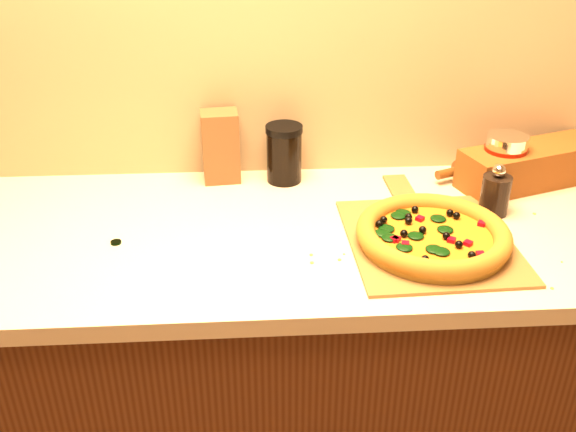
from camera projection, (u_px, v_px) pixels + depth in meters
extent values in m
plane|color=#9E8460|center=(262.00, 2.00, 1.56)|extent=(4.00, 0.00, 4.00)
cube|color=#4B2310|center=(272.00, 381.00, 1.72)|extent=(2.80, 0.65, 0.86)
cube|color=beige|center=(269.00, 236.00, 1.50)|extent=(2.84, 0.68, 0.04)
cube|color=brown|center=(429.00, 240.00, 1.44)|extent=(0.37, 0.41, 0.01)
cube|color=brown|center=(401.00, 189.00, 1.66)|extent=(0.07, 0.16, 0.01)
cylinder|color=#A67629|center=(432.00, 240.00, 1.41)|extent=(0.32, 0.32, 0.02)
cylinder|color=orange|center=(433.00, 236.00, 1.41)|extent=(0.27, 0.27, 0.01)
torus|color=brown|center=(433.00, 233.00, 1.40)|extent=(0.34, 0.34, 0.04)
ellipsoid|color=black|center=(452.00, 225.00, 1.43)|extent=(0.04, 0.04, 0.01)
sphere|color=black|center=(418.00, 236.00, 1.38)|extent=(0.02, 0.02, 0.02)
cube|color=maroon|center=(449.00, 244.00, 1.36)|extent=(0.02, 0.02, 0.01)
cylinder|color=black|center=(116.00, 242.00, 1.43)|extent=(0.03, 0.03, 0.01)
cylinder|color=black|center=(495.00, 195.00, 1.54)|extent=(0.07, 0.07, 0.10)
sphere|color=silver|center=(499.00, 170.00, 1.50)|extent=(0.03, 0.03, 0.03)
cylinder|color=#5F3610|center=(500.00, 162.00, 1.76)|extent=(0.29, 0.16, 0.06)
cylinder|color=#5F3610|center=(548.00, 151.00, 1.82)|extent=(0.07, 0.05, 0.02)
cylinder|color=#5F3610|center=(448.00, 173.00, 1.69)|extent=(0.07, 0.05, 0.02)
cylinder|color=silver|center=(504.00, 162.00, 1.65)|extent=(0.10, 0.10, 0.15)
cylinder|color=maroon|center=(504.00, 159.00, 1.64)|extent=(0.11, 0.11, 0.07)
cube|color=brown|center=(530.00, 166.00, 1.68)|extent=(0.40, 0.24, 0.11)
cube|color=brown|center=(221.00, 147.00, 1.68)|extent=(0.10, 0.08, 0.19)
cylinder|color=black|center=(284.00, 157.00, 1.69)|extent=(0.09, 0.09, 0.14)
cylinder|color=black|center=(284.00, 129.00, 1.65)|extent=(0.10, 0.10, 0.02)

